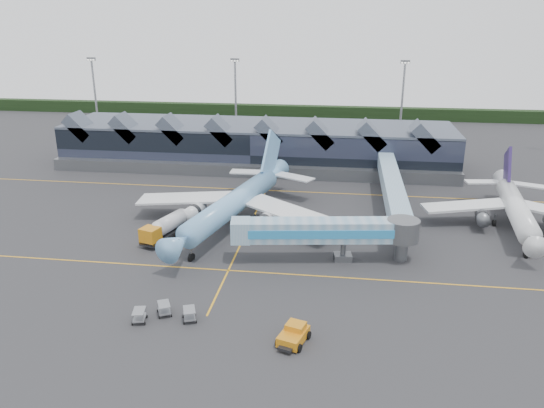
# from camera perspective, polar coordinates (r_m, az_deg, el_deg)

# --- Properties ---
(ground) EXTENTS (260.00, 260.00, 0.00)m
(ground) POSITION_cam_1_polar(r_m,az_deg,el_deg) (81.55, -3.52, -4.62)
(ground) COLOR #2A2A2C
(ground) RESTS_ON ground
(taxi_stripes) EXTENTS (120.00, 60.00, 0.01)m
(taxi_stripes) POSITION_cam_1_polar(r_m,az_deg,el_deg) (90.59, -2.29, -2.04)
(taxi_stripes) COLOR orange
(taxi_stripes) RESTS_ON ground
(tree_line_far) EXTENTS (260.00, 4.00, 4.00)m
(tree_line_far) POSITION_cam_1_polar(r_m,az_deg,el_deg) (186.11, 3.12, 9.92)
(tree_line_far) COLOR black
(tree_line_far) RESTS_ON ground
(terminal) EXTENTS (90.00, 22.25, 12.52)m
(terminal) POSITION_cam_1_polar(r_m,az_deg,el_deg) (125.15, -1.64, 6.46)
(terminal) COLOR black
(terminal) RESTS_ON ground
(light_masts) EXTENTS (132.40, 42.56, 22.45)m
(light_masts) POSITION_cam_1_polar(r_m,az_deg,el_deg) (137.35, 10.40, 10.57)
(light_masts) COLOR gray
(light_masts) RESTS_ON ground
(main_airliner) EXTENTS (35.77, 41.88, 13.60)m
(main_airliner) POSITION_cam_1_polar(r_m,az_deg,el_deg) (89.21, -3.80, 0.32)
(main_airliner) COLOR #72BBE7
(main_airliner) RESTS_ON ground
(regional_jet) EXTENTS (30.11, 33.04, 11.34)m
(regional_jet) POSITION_cam_1_polar(r_m,az_deg,el_deg) (96.45, 24.69, -0.25)
(regional_jet) COLOR silver
(regional_jet) RESTS_ON ground
(jet_bridge) EXTENTS (26.74, 7.49, 6.34)m
(jet_bridge) POSITION_cam_1_polar(r_m,az_deg,el_deg) (75.93, 6.91, -2.98)
(jet_bridge) COLOR #74A4C2
(jet_bridge) RESTS_ON ground
(fuel_truck) EXTENTS (5.60, 10.58, 3.57)m
(fuel_truck) POSITION_cam_1_polar(r_m,az_deg,el_deg) (85.43, -11.27, -2.36)
(fuel_truck) COLOR black
(fuel_truck) RESTS_ON ground
(pushback_tug) EXTENTS (3.76, 4.88, 1.97)m
(pushback_tug) POSITION_cam_1_polar(r_m,az_deg,el_deg) (59.05, 2.33, -13.89)
(pushback_tug) COLOR orange
(pushback_tug) RESTS_ON ground
(baggage_carts) EXTENTS (7.50, 4.25, 1.46)m
(baggage_carts) POSITION_cam_1_polar(r_m,az_deg,el_deg) (64.23, -11.49, -11.36)
(baggage_carts) COLOR gray
(baggage_carts) RESTS_ON ground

